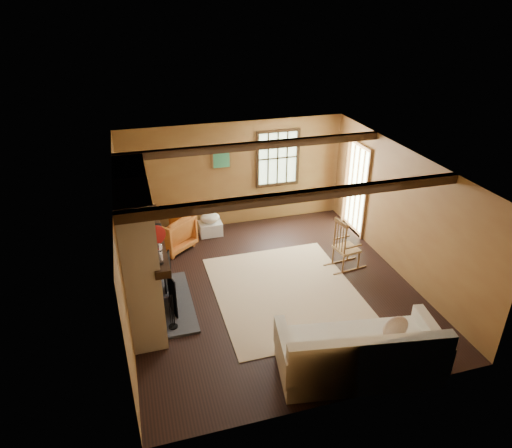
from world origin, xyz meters
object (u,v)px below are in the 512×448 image
object	(u,v)px
sofa	(360,355)
laundry_basket	(210,228)
rocking_chair	(345,247)
armchair	(170,232)
fireplace	(141,253)

from	to	relation	value
sofa	laundry_basket	bearing A→B (deg)	113.63
sofa	laundry_basket	world-z (taller)	sofa
rocking_chair	sofa	size ratio (longest dim) A/B	0.44
rocking_chair	armchair	distance (m)	3.59
rocking_chair	armchair	world-z (taller)	rocking_chair
rocking_chair	fireplace	bearing A→B (deg)	85.98
fireplace	armchair	xyz separation A→B (m)	(0.63, 1.97, -0.73)
rocking_chair	laundry_basket	xyz separation A→B (m)	(-2.26, 2.07, -0.29)
armchair	laundry_basket	bearing A→B (deg)	163.68
rocking_chair	armchair	bearing A→B (deg)	53.69
rocking_chair	laundry_basket	distance (m)	3.07
rocking_chair	sofa	distance (m)	2.83
fireplace	sofa	size ratio (longest dim) A/B	1.00
fireplace	rocking_chair	size ratio (longest dim) A/B	2.29
sofa	laundry_basket	distance (m)	4.85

